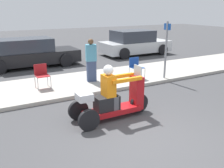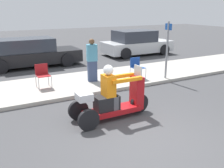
{
  "view_description": "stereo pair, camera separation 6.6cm",
  "coord_description": "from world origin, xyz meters",
  "px_view_note": "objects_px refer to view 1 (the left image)",
  "views": [
    {
      "loc": [
        -3.04,
        -3.95,
        2.82
      ],
      "look_at": [
        -0.12,
        1.36,
        0.95
      ],
      "focal_mm": 40.0,
      "sensor_mm": 36.0,
      "label": 1
    },
    {
      "loc": [
        -2.98,
        -3.98,
        2.82
      ],
      "look_at": [
        -0.12,
        1.36,
        0.95
      ],
      "focal_mm": 40.0,
      "sensor_mm": 36.0,
      "label": 2
    }
  ],
  "objects_px": {
    "spectator_with_child": "(91,61)",
    "parked_car_lot_far": "(28,53)",
    "folding_chair_set_back": "(42,74)",
    "street_sign": "(166,48)",
    "parked_car_lot_center": "(134,43)",
    "motorcycle_trike": "(113,100)",
    "folding_chair_curbside": "(136,66)"
  },
  "relations": [
    {
      "from": "motorcycle_trike",
      "to": "parked_car_lot_far",
      "type": "height_order",
      "value": "motorcycle_trike"
    },
    {
      "from": "spectator_with_child",
      "to": "folding_chair_curbside",
      "type": "relative_size",
      "value": 1.96
    },
    {
      "from": "folding_chair_curbside",
      "to": "street_sign",
      "type": "xyz_separation_m",
      "value": [
        1.03,
        -0.52,
        0.69
      ]
    },
    {
      "from": "spectator_with_child",
      "to": "parked_car_lot_center",
      "type": "relative_size",
      "value": 0.38
    },
    {
      "from": "spectator_with_child",
      "to": "parked_car_lot_far",
      "type": "distance_m",
      "value": 4.44
    },
    {
      "from": "spectator_with_child",
      "to": "parked_car_lot_far",
      "type": "xyz_separation_m",
      "value": [
        -1.49,
        4.17,
        -0.23
      ]
    },
    {
      "from": "folding_chair_set_back",
      "to": "street_sign",
      "type": "bearing_deg",
      "value": -13.42
    },
    {
      "from": "parked_car_lot_far",
      "to": "parked_car_lot_center",
      "type": "xyz_separation_m",
      "value": [
        6.41,
        0.27,
        0.04
      ]
    },
    {
      "from": "spectator_with_child",
      "to": "motorcycle_trike",
      "type": "bearing_deg",
      "value": -104.41
    },
    {
      "from": "motorcycle_trike",
      "to": "spectator_with_child",
      "type": "height_order",
      "value": "spectator_with_child"
    },
    {
      "from": "spectator_with_child",
      "to": "folding_chair_set_back",
      "type": "relative_size",
      "value": 1.96
    },
    {
      "from": "spectator_with_child",
      "to": "folding_chair_curbside",
      "type": "bearing_deg",
      "value": -15.55
    },
    {
      "from": "parked_car_lot_far",
      "to": "parked_car_lot_center",
      "type": "relative_size",
      "value": 1.1
    },
    {
      "from": "folding_chair_set_back",
      "to": "parked_car_lot_far",
      "type": "bearing_deg",
      "value": 85.06
    },
    {
      "from": "parked_car_lot_far",
      "to": "street_sign",
      "type": "height_order",
      "value": "street_sign"
    },
    {
      "from": "folding_chair_set_back",
      "to": "parked_car_lot_center",
      "type": "bearing_deg",
      "value": 32.72
    },
    {
      "from": "motorcycle_trike",
      "to": "parked_car_lot_far",
      "type": "distance_m",
      "value": 7.29
    },
    {
      "from": "folding_chair_curbside",
      "to": "folding_chair_set_back",
      "type": "xyz_separation_m",
      "value": [
        -3.54,
        0.57,
        0.0
      ]
    },
    {
      "from": "folding_chair_curbside",
      "to": "parked_car_lot_center",
      "type": "xyz_separation_m",
      "value": [
        3.23,
        4.91,
        0.08
      ]
    },
    {
      "from": "motorcycle_trike",
      "to": "street_sign",
      "type": "bearing_deg",
      "value": 30.72
    },
    {
      "from": "motorcycle_trike",
      "to": "folding_chair_set_back",
      "type": "relative_size",
      "value": 2.7
    },
    {
      "from": "parked_car_lot_far",
      "to": "motorcycle_trike",
      "type": "bearing_deg",
      "value": -84.48
    },
    {
      "from": "spectator_with_child",
      "to": "folding_chair_set_back",
      "type": "distance_m",
      "value": 1.87
    },
    {
      "from": "spectator_with_child",
      "to": "folding_chair_set_back",
      "type": "height_order",
      "value": "spectator_with_child"
    },
    {
      "from": "parked_car_lot_far",
      "to": "street_sign",
      "type": "bearing_deg",
      "value": -50.79
    },
    {
      "from": "folding_chair_set_back",
      "to": "folding_chair_curbside",
      "type": "bearing_deg",
      "value": -9.09
    },
    {
      "from": "motorcycle_trike",
      "to": "spectator_with_child",
      "type": "relative_size",
      "value": 1.38
    },
    {
      "from": "parked_car_lot_center",
      "to": "street_sign",
      "type": "bearing_deg",
      "value": -111.99
    },
    {
      "from": "parked_car_lot_center",
      "to": "folding_chair_set_back",
      "type": "bearing_deg",
      "value": -147.28
    },
    {
      "from": "motorcycle_trike",
      "to": "spectator_with_child",
      "type": "xyz_separation_m",
      "value": [
        0.79,
        3.08,
        0.37
      ]
    },
    {
      "from": "spectator_with_child",
      "to": "folding_chair_curbside",
      "type": "height_order",
      "value": "spectator_with_child"
    },
    {
      "from": "parked_car_lot_center",
      "to": "street_sign",
      "type": "xyz_separation_m",
      "value": [
        -2.2,
        -5.44,
        0.62
      ]
    }
  ]
}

